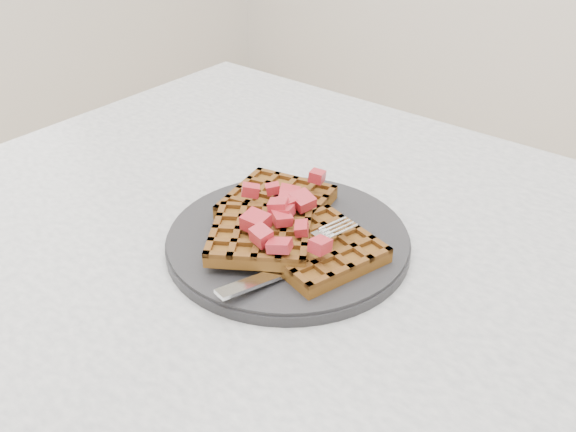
% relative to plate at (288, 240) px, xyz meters
% --- Properties ---
extents(table, '(1.20, 0.80, 0.75)m').
position_rel_plate_xyz_m(table, '(0.10, 0.02, -0.12)').
color(table, silver).
rests_on(table, ground).
extents(plate, '(0.27, 0.27, 0.02)m').
position_rel_plate_xyz_m(plate, '(0.00, 0.00, 0.00)').
color(plate, black).
rests_on(plate, table).
extents(waffles, '(0.23, 0.21, 0.03)m').
position_rel_plate_xyz_m(waffles, '(0.00, -0.00, 0.02)').
color(waffles, brown).
rests_on(waffles, plate).
extents(strawberry_pile, '(0.15, 0.15, 0.02)m').
position_rel_plate_xyz_m(strawberry_pile, '(0.00, 0.00, 0.05)').
color(strawberry_pile, maroon).
rests_on(strawberry_pile, waffles).
extents(fork, '(0.06, 0.18, 0.02)m').
position_rel_plate_xyz_m(fork, '(0.05, -0.04, 0.02)').
color(fork, silver).
rests_on(fork, plate).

